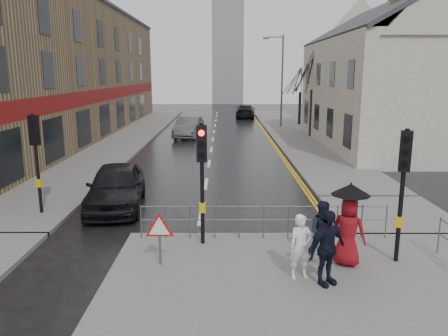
{
  "coord_description": "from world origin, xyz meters",
  "views": [
    {
      "loc": [
        0.78,
        -11.41,
        4.83
      ],
      "look_at": [
        0.8,
        2.7,
        1.77
      ],
      "focal_mm": 35.0,
      "sensor_mm": 36.0,
      "label": 1
    }
  ],
  "objects_px": {
    "pedestrian_d": "(327,248)",
    "car_mid": "(189,127)",
    "pedestrian_with_umbrella": "(349,221)",
    "car_parked": "(116,186)",
    "pedestrian_a": "(301,247)",
    "pedestrian_b": "(324,232)"
  },
  "relations": [
    {
      "from": "pedestrian_d",
      "to": "car_mid",
      "type": "bearing_deg",
      "value": 71.23
    },
    {
      "from": "car_mid",
      "to": "pedestrian_d",
      "type": "bearing_deg",
      "value": -71.93
    },
    {
      "from": "pedestrian_with_umbrella",
      "to": "car_mid",
      "type": "relative_size",
      "value": 0.44
    },
    {
      "from": "pedestrian_with_umbrella",
      "to": "pedestrian_d",
      "type": "relative_size",
      "value": 1.19
    },
    {
      "from": "car_parked",
      "to": "car_mid",
      "type": "relative_size",
      "value": 0.99
    },
    {
      "from": "pedestrian_d",
      "to": "pedestrian_with_umbrella",
      "type": "bearing_deg",
      "value": 23.16
    },
    {
      "from": "pedestrian_a",
      "to": "pedestrian_b",
      "type": "relative_size",
      "value": 0.97
    },
    {
      "from": "car_parked",
      "to": "pedestrian_a",
      "type": "bearing_deg",
      "value": -52.18
    },
    {
      "from": "pedestrian_a",
      "to": "pedestrian_d",
      "type": "distance_m",
      "value": 0.62
    },
    {
      "from": "car_parked",
      "to": "pedestrian_d",
      "type": "bearing_deg",
      "value": -51.29
    },
    {
      "from": "pedestrian_a",
      "to": "pedestrian_with_umbrella",
      "type": "distance_m",
      "value": 1.52
    },
    {
      "from": "car_mid",
      "to": "pedestrian_with_umbrella",
      "type": "bearing_deg",
      "value": -69.61
    },
    {
      "from": "pedestrian_with_umbrella",
      "to": "car_parked",
      "type": "xyz_separation_m",
      "value": [
        -7.01,
        5.21,
        -0.47
      ]
    },
    {
      "from": "pedestrian_a",
      "to": "car_parked",
      "type": "bearing_deg",
      "value": 121.84
    },
    {
      "from": "pedestrian_a",
      "to": "pedestrian_with_umbrella",
      "type": "bearing_deg",
      "value": 16.82
    },
    {
      "from": "pedestrian_a",
      "to": "pedestrian_d",
      "type": "relative_size",
      "value": 0.88
    },
    {
      "from": "pedestrian_b",
      "to": "pedestrian_d",
      "type": "relative_size",
      "value": 0.9
    },
    {
      "from": "car_mid",
      "to": "pedestrian_a",
      "type": "bearing_deg",
      "value": -72.95
    },
    {
      "from": "pedestrian_d",
      "to": "car_mid",
      "type": "height_order",
      "value": "pedestrian_d"
    },
    {
      "from": "pedestrian_a",
      "to": "pedestrian_d",
      "type": "xyz_separation_m",
      "value": [
        0.52,
        -0.34,
        0.11
      ]
    },
    {
      "from": "pedestrian_b",
      "to": "pedestrian_with_umbrella",
      "type": "height_order",
      "value": "pedestrian_with_umbrella"
    },
    {
      "from": "pedestrian_b",
      "to": "pedestrian_d",
      "type": "height_order",
      "value": "pedestrian_d"
    }
  ]
}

